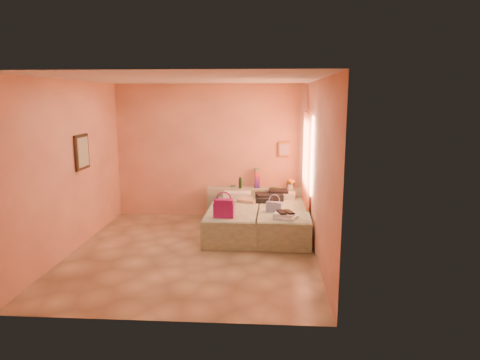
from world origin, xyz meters
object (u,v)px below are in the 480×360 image
Objects in this scene: blue_handbag at (274,207)px; bed_left at (235,220)px; green_book at (274,188)px; flower_vase at (291,183)px; magenta_handbag at (224,208)px; towel_stack at (286,216)px; headboard_ledge at (256,203)px; water_bottle at (240,183)px; bed_right at (282,221)px.

bed_left is at bearing 177.58° from blue_handbag.
green_book is at bearing 107.61° from blue_handbag.
flower_vase is 2.07m from magenta_handbag.
green_book is 0.63× the size of flower_vase.
flower_vase is 0.73× the size of towel_stack.
green_book is 0.47× the size of magenta_handbag.
towel_stack is at bearing -37.05° from bed_left.
headboard_ledge is 8.05× the size of flower_vase.
blue_handbag is at bearing 28.54° from magenta_handbag.
blue_handbag reaches higher than towel_stack.
flower_vase is 0.74× the size of magenta_handbag.
magenta_handbag is (-0.17, -1.67, -0.10)m from water_bottle.
water_bottle is at bearing 132.25° from bed_right.
headboard_ledge is 1.87m from towel_stack.
blue_handbag is (-0.16, -0.28, 0.34)m from bed_right.
blue_handbag reaches higher than bed_right.
headboard_ledge is at bearing 123.54° from blue_handbag.
blue_handbag is (0.36, -1.33, 0.27)m from headboard_ledge.
headboard_ledge reaches higher than bed_left.
towel_stack is (0.02, -0.73, 0.30)m from bed_right.
green_book is at bearing -0.90° from water_bottle.
bed_left is 0.90m from bed_right.
flower_vase is (1.05, 0.00, 0.01)m from water_bottle.
bed_left is 1.30m from green_book.
headboard_ledge is 1.18m from bed_right.
bed_left is at bearing -137.94° from flower_vase.
flower_vase is at bearing 80.19° from bed_right.
flower_vase is at bearing 92.63° from blue_handbag.
flower_vase is 1.32m from blue_handbag.
bed_left is 0.81m from magenta_handbag.
bed_left and bed_right have the same top height.
bed_right is at bearing -48.93° from water_bottle.
headboard_ledge is at bearing 107.16° from towel_stack.
bed_right is at bearing 91.88° from towel_stack.
water_bottle is 0.90× the size of flower_vase.
bed_left is 8.77× the size of water_bottle.
bed_right is 7.13× the size of blue_handbag.
bed_right is 1.06m from green_book.
magenta_handbag is (-0.13, -0.69, 0.41)m from bed_left.
flower_vase is 0.91× the size of blue_handbag.
green_book is at bearing 65.23° from magenta_handbag.
bed_right is 5.85× the size of magenta_handbag.
green_book is 1.71m from towel_stack.
towel_stack reaches higher than bed_right.
magenta_handbag is 0.96m from blue_handbag.
towel_stack is (0.92, -0.73, 0.30)m from bed_left.
water_bottle is (0.04, 0.98, 0.51)m from bed_left.
flower_vase reaches higher than headboard_ledge.
bed_left is at bearing -109.65° from headboard_ledge.
flower_vase is 1.74m from towel_stack.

